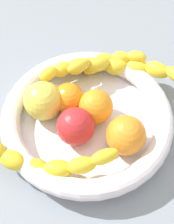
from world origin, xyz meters
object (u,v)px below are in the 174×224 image
Objects in this scene: fruit_bowl at (87,119)px; apple_yellow at (43,102)px; banana_draped_left at (36,160)px; orange_mid_left at (96,107)px; banana_arching_top at (91,65)px; orange_mid_right at (126,135)px; orange_front at (69,98)px; banana_draped_right at (127,68)px; tomato_red at (76,126)px.

apple_yellow is at bearing 2.73° from fruit_bowl.
fruit_bowl is 1.17× the size of banana_draped_left.
banana_arching_top is at bearing -71.00° from orange_mid_left.
orange_front is at bearing -24.13° from orange_mid_right.
orange_mid_left reaches higher than banana_draped_right.
fruit_bowl is at bearing -21.79° from orange_mid_right.
tomato_red is at bearing 3.05° from orange_mid_right.
banana_draped_left is 12.81cm from orange_front.
apple_yellow is at bearing -23.70° from tomato_red.
banana_draped_right reaches higher than fruit_bowl.
orange_front is at bearing -62.12° from tomato_red.
orange_mid_left is (-1.17, -1.46, 2.15)cm from fruit_bowl.
banana_draped_right is 14.66cm from orange_mid_right.
banana_draped_right is 6.79cm from banana_arching_top.
orange_mid_right is at bearing 100.50° from banana_draped_right.
orange_mid_left is 0.92× the size of orange_mid_right.
orange_front is 4.70cm from apple_yellow.
banana_arching_top is 3.06× the size of orange_mid_left.
tomato_red reaches higher than orange_front.
orange_mid_left is (-5.10, 0.66, 0.24)cm from orange_front.
banana_arching_top is 2.90× the size of tomato_red.
banana_draped_right is 12.73cm from orange_front.
banana_draped_right is at bearing -132.54° from orange_front.
banana_draped_right is at bearing -112.10° from fruit_bowl.
orange_mid_right is (-12.59, -7.69, 0.37)cm from banana_draped_left.
banana_draped_right is 1.22× the size of banana_arching_top.
orange_front is at bearing -95.92° from banana_draped_left.
banana_draped_left is at bearing 81.65° from banana_arching_top.
banana_draped_left is at bearing 84.08° from orange_front.
tomato_red is at bearing 69.05° from banana_draped_right.
orange_front is (8.60, 9.37, -0.52)cm from banana_draped_right.
banana_draped_right is at bearing -110.95° from tomato_red.
orange_mid_left reaches higher than orange_front.
banana_draped_right is at bearing -175.31° from banana_arching_top.
apple_yellow is (9.04, 1.83, 0.40)cm from orange_mid_left.
banana_draped_left is 3.89× the size of orange_mid_right.
orange_mid_right is 1.03× the size of tomato_red.
tomato_red reaches higher than banana_draped_left.
orange_front reaches higher than fruit_bowl.
banana_draped_right is 17.25cm from apple_yellow.
orange_mid_right is (-11.27, 5.05, 0.52)cm from orange_front.
tomato_red is at bearing 117.88° from orange_front.
fruit_bowl is at bearing -177.27° from apple_yellow.
banana_arching_top is at bearing -98.35° from banana_draped_left.
banana_arching_top is at bearing 4.69° from banana_draped_right.
apple_yellow reaches higher than tomato_red.
banana_draped_right is at bearing -136.58° from apple_yellow.
tomato_red is (8.36, 0.45, -0.11)cm from orange_mid_right.
fruit_bowl is 11.31cm from banana_arching_top.
apple_yellow is (2.61, -10.25, 0.49)cm from banana_draped_left.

